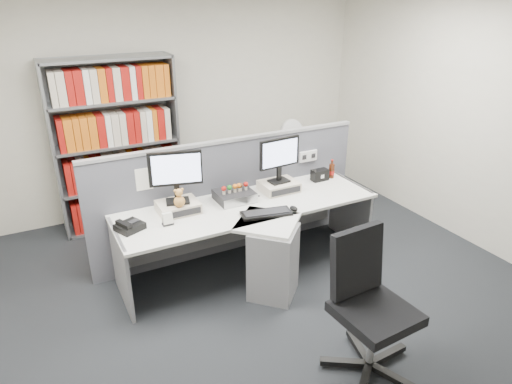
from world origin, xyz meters
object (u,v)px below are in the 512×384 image
speaker (320,175)px  filing_cabinet (290,179)px  desk (259,238)px  desk_fan (291,132)px  desk_calendar (167,220)px  office_chair (368,301)px  cola_bottle (332,171)px  monitor_right (279,156)px  desk_phone (129,226)px  monitor_left (176,173)px  mouse (294,208)px  keyboard (266,213)px  shelving_unit (117,147)px  desktop_pc (234,196)px

speaker → filing_cabinet: 1.08m
speaker → filing_cabinet: bearing=77.6°
desk → desk_fan: 1.92m
desk_calendar → office_chair: size_ratio=0.11×
cola_bottle → monitor_right: bearing=-175.9°
desk_phone → monitor_right: bearing=5.3°
monitor_left → mouse: 1.16m
mouse → filing_cabinet: mouse is taller
desk → office_chair: bearing=-82.9°
keyboard → speaker: (0.94, 0.48, 0.05)m
monitor_right → shelving_unit: shelving_unit is taller
desk → mouse: bearing=-15.3°
desk_calendar → filing_cabinet: 2.41m
desk_fan → desk_phone: bearing=-153.7°
monitor_right → shelving_unit: bearing=132.4°
desk → desk_phone: bearing=168.6°
mouse → speaker: 0.84m
desk_fan → cola_bottle: bearing=-93.1°
mouse → desk_phone: 1.53m
desk → cola_bottle: cola_bottle is taller
mouse → cola_bottle: (0.82, 0.52, 0.06)m
speaker → office_chair: office_chair is taller
desk_fan → office_chair: size_ratio=0.43×
monitor_right → desk_fan: 1.27m
desk_calendar → desk_fan: desk_fan is taller
monitor_right → desk_calendar: 1.33m
cola_bottle → desk_phone: bearing=-175.0°
desk → monitor_right: (0.44, 0.38, 0.65)m
filing_cabinet → desktop_pc: bearing=-141.3°
speaker → filing_cabinet: (0.21, 0.97, -0.43)m
mouse → filing_cabinet: 1.77m
monitor_right → filing_cabinet: size_ratio=0.67×
filing_cabinet → monitor_right: bearing=-126.8°
monitor_left → desk_calendar: (-0.17, -0.21, -0.35)m
mouse → office_chair: (-0.16, -1.29, -0.16)m
shelving_unit → office_chair: size_ratio=1.85×
cola_bottle → office_chair: size_ratio=0.20×
keyboard → filing_cabinet: keyboard is taller
monitor_right → desk_phone: bearing=-174.7°
filing_cabinet → desk_fan: 0.64m
monitor_left → speaker: bearing=1.5°
monitor_right → desk_fan: bearing=53.2°
desk → shelving_unit: shelving_unit is taller
desktop_pc → filing_cabinet: bearing=38.7°
monitor_right → keyboard: (-0.39, -0.44, -0.37)m
monitor_left → desktop_pc: 0.68m
desktop_pc → keyboard: bearing=-73.7°
monitor_left → cola_bottle: 1.84m
filing_cabinet → office_chair: size_ratio=0.65×
filing_cabinet → mouse: bearing=-120.2°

